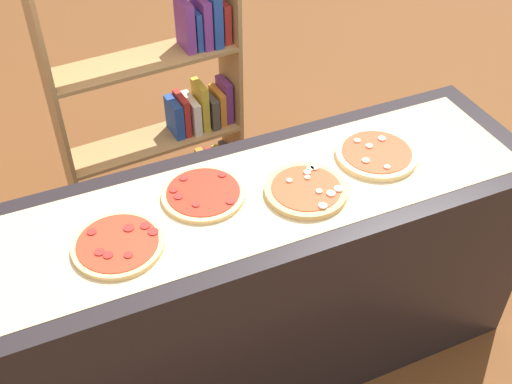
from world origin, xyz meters
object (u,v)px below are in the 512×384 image
object	(u,v)px
pizza_pepperoni_0	(118,244)
pizza_mushroom_3	(376,154)
pizza_mushroom_2	(306,190)
bookshelf	(175,106)
pizza_pepperoni_1	(203,194)

from	to	relation	value
pizza_pepperoni_0	pizza_mushroom_3	size ratio (longest dim) A/B	0.97
pizza_mushroom_2	pizza_mushroom_3	distance (m)	0.34
pizza_mushroom_2	bookshelf	bearing A→B (deg)	96.69
pizza_pepperoni_1	pizza_mushroom_2	distance (m)	0.36
pizza_pepperoni_0	pizza_pepperoni_1	bearing A→B (deg)	20.07
pizza_mushroom_2	pizza_mushroom_3	bearing A→B (deg)	13.15
pizza_pepperoni_0	pizza_mushroom_2	xyz separation A→B (m)	(0.66, -0.01, 0.00)
pizza_pepperoni_0	pizza_mushroom_2	distance (m)	0.66
pizza_mushroom_3	pizza_mushroom_2	bearing A→B (deg)	-166.85
pizza_pepperoni_0	bookshelf	world-z (taller)	bookshelf
pizza_pepperoni_1	pizza_mushroom_3	distance (m)	0.66
pizza_pepperoni_0	bookshelf	size ratio (longest dim) A/B	0.21
pizza_pepperoni_0	pizza_mushroom_2	size ratio (longest dim) A/B	1.01
pizza_pepperoni_0	pizza_mushroom_3	xyz separation A→B (m)	(0.99, 0.07, 0.00)
pizza_mushroom_2	bookshelf	size ratio (longest dim) A/B	0.21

